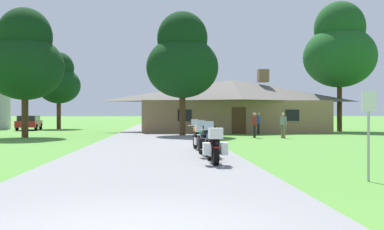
{
  "coord_description": "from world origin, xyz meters",
  "views": [
    {
      "loc": [
        0.46,
        -5.63,
        1.61
      ],
      "look_at": [
        2.02,
        19.33,
        1.52
      ],
      "focal_mm": 41.64,
      "sensor_mm": 36.0,
      "label": 1
    }
  ],
  "objects_px": {
    "tree_by_lodge_front": "(182,59)",
    "tree_right_of_lodge": "(340,48)",
    "motorcycle_orange_farthest_in_row": "(198,137)",
    "bystander_gray_shirt_by_tree": "(283,124)",
    "bystander_red_shirt_beside_signpost": "(255,124)",
    "tree_left_far": "(59,80)",
    "bystander_blue_shirt_near_lodge": "(259,122)",
    "tree_left_near": "(25,58)",
    "motorcycle_green_second_in_row": "(206,141)",
    "metal_signpost_roadside": "(369,124)",
    "motorcycle_blue_nearest_to_camera": "(213,146)",
    "parked_red_suv_far_left": "(29,122)"
  },
  "relations": [
    {
      "from": "motorcycle_orange_farthest_in_row",
      "to": "tree_by_lodge_front",
      "type": "bearing_deg",
      "value": 85.63
    },
    {
      "from": "bystander_gray_shirt_by_tree",
      "to": "metal_signpost_roadside",
      "type": "relative_size",
      "value": 0.78
    },
    {
      "from": "motorcycle_green_second_in_row",
      "to": "motorcycle_blue_nearest_to_camera",
      "type": "bearing_deg",
      "value": -96.19
    },
    {
      "from": "motorcycle_blue_nearest_to_camera",
      "to": "motorcycle_green_second_in_row",
      "type": "relative_size",
      "value": 1.0
    },
    {
      "from": "bystander_blue_shirt_near_lodge",
      "to": "tree_left_near",
      "type": "distance_m",
      "value": 17.41
    },
    {
      "from": "bystander_blue_shirt_near_lodge",
      "to": "tree_right_of_lodge",
      "type": "height_order",
      "value": "tree_right_of_lodge"
    },
    {
      "from": "motorcycle_orange_farthest_in_row",
      "to": "tree_by_lodge_front",
      "type": "xyz_separation_m",
      "value": [
        -0.14,
        13.18,
        4.91
      ]
    },
    {
      "from": "bystander_blue_shirt_near_lodge",
      "to": "metal_signpost_roadside",
      "type": "height_order",
      "value": "metal_signpost_roadside"
    },
    {
      "from": "tree_by_lodge_front",
      "to": "tree_left_near",
      "type": "relative_size",
      "value": 1.02
    },
    {
      "from": "parked_red_suv_far_left",
      "to": "bystander_gray_shirt_by_tree",
      "type": "bearing_deg",
      "value": -43.58
    },
    {
      "from": "motorcycle_blue_nearest_to_camera",
      "to": "tree_left_near",
      "type": "relative_size",
      "value": 0.24
    },
    {
      "from": "bystander_blue_shirt_near_lodge",
      "to": "bystander_gray_shirt_by_tree",
      "type": "xyz_separation_m",
      "value": [
        0.52,
        -5.17,
        0.0
      ]
    },
    {
      "from": "tree_right_of_lodge",
      "to": "parked_red_suv_far_left",
      "type": "relative_size",
      "value": 2.44
    },
    {
      "from": "tree_left_near",
      "to": "tree_right_of_lodge",
      "type": "xyz_separation_m",
      "value": [
        25.08,
        8.58,
        2.14
      ]
    },
    {
      "from": "motorcycle_green_second_in_row",
      "to": "motorcycle_orange_farthest_in_row",
      "type": "xyz_separation_m",
      "value": [
        -0.07,
        2.75,
        0.01
      ]
    },
    {
      "from": "motorcycle_green_second_in_row",
      "to": "tree_by_lodge_front",
      "type": "height_order",
      "value": "tree_by_lodge_front"
    },
    {
      "from": "tree_right_of_lodge",
      "to": "metal_signpost_roadside",
      "type": "bearing_deg",
      "value": -110.72
    },
    {
      "from": "bystander_gray_shirt_by_tree",
      "to": "tree_by_lodge_front",
      "type": "height_order",
      "value": "tree_by_lodge_front"
    },
    {
      "from": "bystander_red_shirt_beside_signpost",
      "to": "bystander_gray_shirt_by_tree",
      "type": "bearing_deg",
      "value": -91.66
    },
    {
      "from": "bystander_red_shirt_beside_signpost",
      "to": "bystander_gray_shirt_by_tree",
      "type": "relative_size",
      "value": 1.0
    },
    {
      "from": "motorcycle_green_second_in_row",
      "to": "tree_left_far",
      "type": "relative_size",
      "value": 0.26
    },
    {
      "from": "motorcycle_blue_nearest_to_camera",
      "to": "tree_right_of_lodge",
      "type": "distance_m",
      "value": 29.95
    },
    {
      "from": "metal_signpost_roadside",
      "to": "tree_left_far",
      "type": "bearing_deg",
      "value": 113.15
    },
    {
      "from": "tree_by_lodge_front",
      "to": "tree_right_of_lodge",
      "type": "distance_m",
      "value": 16.26
    },
    {
      "from": "tree_left_near",
      "to": "tree_left_far",
      "type": "bearing_deg",
      "value": 95.68
    },
    {
      "from": "bystander_red_shirt_beside_signpost",
      "to": "tree_left_far",
      "type": "bearing_deg",
      "value": 61.79
    },
    {
      "from": "bystander_gray_shirt_by_tree",
      "to": "tree_left_near",
      "type": "xyz_separation_m",
      "value": [
        -17.07,
        2.01,
        4.39
      ]
    },
    {
      "from": "motorcycle_orange_farthest_in_row",
      "to": "bystander_red_shirt_beside_signpost",
      "type": "relative_size",
      "value": 1.25
    },
    {
      "from": "bystander_blue_shirt_near_lodge",
      "to": "metal_signpost_roadside",
      "type": "relative_size",
      "value": 0.78
    },
    {
      "from": "motorcycle_blue_nearest_to_camera",
      "to": "tree_right_of_lodge",
      "type": "height_order",
      "value": "tree_right_of_lodge"
    },
    {
      "from": "bystander_red_shirt_beside_signpost",
      "to": "motorcycle_orange_farthest_in_row",
      "type": "bearing_deg",
      "value": 175.17
    },
    {
      "from": "bystander_gray_shirt_by_tree",
      "to": "parked_red_suv_far_left",
      "type": "relative_size",
      "value": 0.35
    },
    {
      "from": "bystander_red_shirt_beside_signpost",
      "to": "tree_left_near",
      "type": "distance_m",
      "value": 15.99
    },
    {
      "from": "bystander_blue_shirt_near_lodge",
      "to": "tree_left_far",
      "type": "xyz_separation_m",
      "value": [
        -18.21,
        13.56,
        4.15
      ]
    },
    {
      "from": "metal_signpost_roadside",
      "to": "bystander_red_shirt_beside_signpost",
      "type": "bearing_deg",
      "value": 86.52
    },
    {
      "from": "tree_left_near",
      "to": "bystander_blue_shirt_near_lodge",
      "type": "bearing_deg",
      "value": 10.82
    },
    {
      "from": "motorcycle_blue_nearest_to_camera",
      "to": "tree_by_lodge_front",
      "type": "distance_m",
      "value": 18.89
    },
    {
      "from": "motorcycle_green_second_in_row",
      "to": "motorcycle_orange_farthest_in_row",
      "type": "bearing_deg",
      "value": 85.12
    },
    {
      "from": "metal_signpost_roadside",
      "to": "tree_by_lodge_front",
      "type": "height_order",
      "value": "tree_by_lodge_front"
    },
    {
      "from": "motorcycle_green_second_in_row",
      "to": "bystander_gray_shirt_by_tree",
      "type": "bearing_deg",
      "value": 57.37
    },
    {
      "from": "tree_right_of_lodge",
      "to": "parked_red_suv_far_left",
      "type": "bearing_deg",
      "value": 170.63
    },
    {
      "from": "motorcycle_orange_farthest_in_row",
      "to": "parked_red_suv_far_left",
      "type": "relative_size",
      "value": 0.43
    },
    {
      "from": "bystander_red_shirt_beside_signpost",
      "to": "tree_left_near",
      "type": "xyz_separation_m",
      "value": [
        -15.31,
        1.36,
        4.39
      ]
    },
    {
      "from": "motorcycle_blue_nearest_to_camera",
      "to": "motorcycle_green_second_in_row",
      "type": "distance_m",
      "value": 2.3
    },
    {
      "from": "motorcycle_blue_nearest_to_camera",
      "to": "bystander_blue_shirt_near_lodge",
      "type": "height_order",
      "value": "bystander_blue_shirt_near_lodge"
    },
    {
      "from": "motorcycle_orange_farthest_in_row",
      "to": "parked_red_suv_far_left",
      "type": "bearing_deg",
      "value": 114.95
    },
    {
      "from": "tree_left_far",
      "to": "tree_right_of_lodge",
      "type": "bearing_deg",
      "value": -16.94
    },
    {
      "from": "motorcycle_orange_farthest_in_row",
      "to": "bystander_blue_shirt_near_lodge",
      "type": "relative_size",
      "value": 1.25
    },
    {
      "from": "motorcycle_orange_farthest_in_row",
      "to": "bystander_gray_shirt_by_tree",
      "type": "height_order",
      "value": "bystander_gray_shirt_by_tree"
    },
    {
      "from": "bystander_gray_shirt_by_tree",
      "to": "tree_right_of_lodge",
      "type": "height_order",
      "value": "tree_right_of_lodge"
    }
  ]
}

